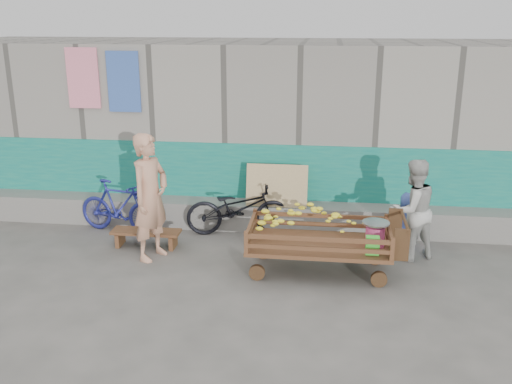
# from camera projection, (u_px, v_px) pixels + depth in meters

# --- Properties ---
(ground) EXTENTS (80.00, 80.00, 0.00)m
(ground) POSITION_uv_depth(u_px,v_px,m) (238.00, 292.00, 7.45)
(ground) COLOR #504E49
(ground) RESTS_ON ground
(building_wall) EXTENTS (12.00, 3.50, 3.00)m
(building_wall) POSITION_uv_depth(u_px,v_px,m) (270.00, 124.00, 10.85)
(building_wall) COLOR gray
(building_wall) RESTS_ON ground
(banana_cart) EXTENTS (2.14, 0.98, 0.91)m
(banana_cart) POSITION_uv_depth(u_px,v_px,m) (316.00, 231.00, 7.85)
(banana_cart) COLOR brown
(banana_cart) RESTS_ON ground
(bench) EXTENTS (1.07, 0.32, 0.27)m
(bench) POSITION_uv_depth(u_px,v_px,m) (146.00, 235.00, 8.85)
(bench) COLOR brown
(bench) RESTS_ON ground
(vendor_man) EXTENTS (0.67, 0.80, 1.88)m
(vendor_man) POSITION_uv_depth(u_px,v_px,m) (150.00, 197.00, 8.24)
(vendor_man) COLOR tan
(vendor_man) RESTS_ON ground
(woman) EXTENTS (0.92, 0.85, 1.51)m
(woman) POSITION_uv_depth(u_px,v_px,m) (412.00, 210.00, 8.27)
(woman) COLOR #B8B9B2
(woman) RESTS_ON ground
(child) EXTENTS (0.50, 0.44, 0.87)m
(child) POSITION_uv_depth(u_px,v_px,m) (407.00, 220.00, 8.81)
(child) COLOR #455EBA
(child) RESTS_ON ground
(bicycle_dark) EXTENTS (1.78, 0.88, 0.89)m
(bicycle_dark) POSITION_uv_depth(u_px,v_px,m) (238.00, 208.00, 9.29)
(bicycle_dark) COLOR black
(bicycle_dark) RESTS_ON ground
(bicycle_blue) EXTENTS (1.55, 0.76, 0.90)m
(bicycle_blue) POSITION_uv_depth(u_px,v_px,m) (119.00, 207.00, 9.34)
(bicycle_blue) COLOR navy
(bicycle_blue) RESTS_ON ground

